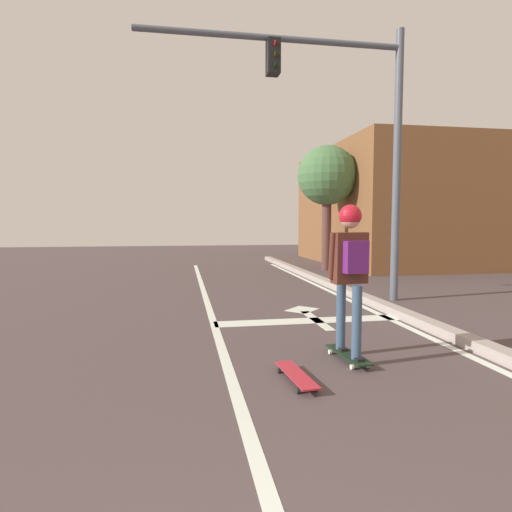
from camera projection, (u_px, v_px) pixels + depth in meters
lane_line_center at (217, 334)px, 6.12m from camera, size 0.12×20.00×0.01m
lane_line_curbside at (404, 326)px, 6.61m from camera, size 0.12×20.00×0.01m
stop_bar at (308, 321)px, 6.96m from camera, size 3.06×0.40×0.01m
lane_arrow_stem at (316, 320)px, 7.00m from camera, size 0.16×1.40×0.01m
lane_arrow_head at (302, 310)px, 7.84m from camera, size 0.71×0.71×0.01m
curb_strip at (419, 321)px, 6.65m from camera, size 0.24×24.00×0.14m
skateboard at (348, 355)px, 4.94m from camera, size 0.27×0.84×0.08m
skater at (350, 259)px, 4.84m from camera, size 0.47×0.63×1.72m
spare_skateboard at (296, 375)px, 4.29m from camera, size 0.26×0.85×0.08m
traffic_signal_mast at (342, 114)px, 8.33m from camera, size 5.21×0.34×5.41m
roadside_tree at (327, 177)px, 14.14m from camera, size 1.97×1.97×4.15m
building_block at (451, 207)px, 17.39m from camera, size 10.62×8.09×4.47m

